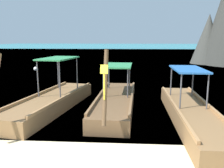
# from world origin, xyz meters

# --- Properties ---
(sea_water) EXTENTS (120.00, 120.00, 0.00)m
(sea_water) POSITION_xyz_m (0.00, 61.52, 0.00)
(sea_water) COLOR teal
(sea_water) RESTS_ON ground
(longtail_boat_pink_ribbon) EXTENTS (2.36, 6.47, 2.47)m
(longtail_boat_pink_ribbon) POSITION_xyz_m (-2.52, 4.53, 0.34)
(longtail_boat_pink_ribbon) COLOR brown
(longtail_boat_pink_ribbon) RESTS_ON ground
(longtail_boat_yellow_ribbon) EXTENTS (1.66, 6.42, 2.56)m
(longtail_boat_yellow_ribbon) POSITION_xyz_m (0.07, 4.85, 0.32)
(longtail_boat_yellow_ribbon) COLOR brown
(longtail_boat_yellow_ribbon) RESTS_ON ground
(longtail_boat_red_ribbon) EXTENTS (1.31, 7.17, 2.77)m
(longtail_boat_red_ribbon) POSITION_xyz_m (2.73, 3.32, 0.34)
(longtail_boat_red_ribbon) COLOR brown
(longtail_boat_red_ribbon) RESTS_ON ground
(mooring_buoy_near) EXTENTS (0.39, 0.39, 0.39)m
(mooring_buoy_near) POSITION_xyz_m (-7.54, 15.76, 0.20)
(mooring_buoy_near) COLOR white
(mooring_buoy_near) RESTS_ON sea_water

